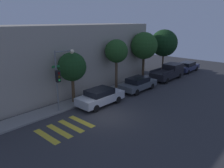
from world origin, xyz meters
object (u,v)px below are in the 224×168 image
sedan_middle (138,84)px  tree_behind_truck (164,43)px  traffic_light_pole (61,71)px  sedan_near_corner (100,97)px  pickup_truck (168,72)px  tree_midblock (116,52)px  tree_far_end (144,46)px  sedan_far_end (187,67)px  tree_near_corner (72,67)px

sedan_middle → tree_behind_truck: tree_behind_truck is taller
traffic_light_pole → sedan_near_corner: 4.15m
pickup_truck → tree_midblock: size_ratio=0.99×
tree_far_end → tree_behind_truck: size_ratio=0.97×
sedan_near_corner → tree_behind_truck: 14.88m
tree_midblock → tree_behind_truck: tree_behind_truck is taller
tree_midblock → traffic_light_pole: bearing=-173.5°
pickup_truck → tree_far_end: 4.70m
tree_midblock → sedan_middle: bearing=-63.3°
traffic_light_pole → tree_far_end: 12.63m
traffic_light_pole → tree_behind_truck: bearing=2.9°
pickup_truck → sedan_far_end: size_ratio=1.12×
traffic_light_pole → tree_midblock: 7.62m
traffic_light_pole → sedan_far_end: (20.68, -1.27, -2.61)m
pickup_truck → tree_behind_truck: size_ratio=0.87×
tree_near_corner → tree_far_end: (10.84, 0.00, 0.92)m
tree_far_end → tree_midblock: bearing=180.0°
sedan_middle → tree_far_end: bearing=28.3°
pickup_truck → tree_behind_truck: (2.21, 2.13, 3.30)m
sedan_near_corner → sedan_far_end: size_ratio=0.95×
sedan_near_corner → tree_far_end: 10.39m
sedan_near_corner → pickup_truck: size_ratio=0.85×
sedan_middle → sedan_far_end: sedan_middle is taller
traffic_light_pole → tree_near_corner: (1.73, 0.86, -0.04)m
pickup_truck → tree_near_corner: size_ratio=1.14×
sedan_middle → tree_midblock: (-1.07, 2.13, 3.30)m
sedan_middle → tree_near_corner: (-6.88, 2.13, 2.55)m
sedan_near_corner → tree_far_end: tree_far_end is taller
sedan_middle → sedan_far_end: bearing=0.0°
traffic_light_pole → sedan_far_end: 20.88m
sedan_far_end → tree_far_end: 9.08m
traffic_light_pole → tree_near_corner: 1.93m
traffic_light_pole → sedan_near_corner: bearing=-22.9°
tree_far_end → sedan_middle: bearing=-151.7°
sedan_near_corner → sedan_far_end: 17.68m
pickup_truck → sedan_far_end: 5.57m
sedan_far_end → tree_near_corner: bearing=173.6°
tree_behind_truck → tree_far_end: bearing=180.0°
sedan_middle → sedan_far_end: size_ratio=0.97×
sedan_far_end → tree_behind_truck: bearing=147.6°
sedan_middle → tree_near_corner: size_ratio=0.99×
sedan_middle → tree_far_end: 5.68m
pickup_truck → tree_near_corner: bearing=171.0°
sedan_near_corner → tree_behind_truck: (14.32, 2.13, 3.42)m
sedan_middle → tree_far_end: (3.96, 2.13, 3.47)m
tree_far_end → tree_behind_truck: (4.75, 0.00, -0.02)m
traffic_light_pole → sedan_near_corner: (3.00, -1.27, -2.57)m
sedan_far_end → tree_midblock: 13.72m
sedan_near_corner → sedan_middle: sedan_near_corner is taller
sedan_near_corner → tree_near_corner: (-1.27, 2.13, 2.53)m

